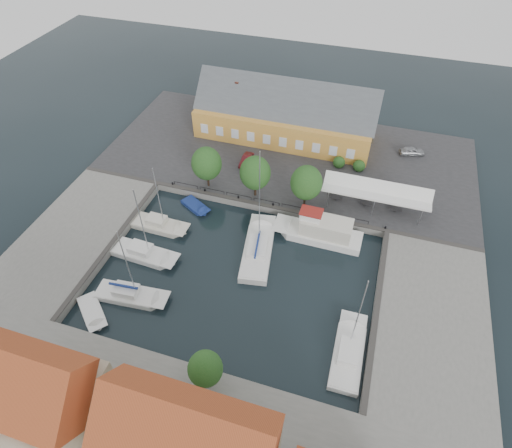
{
  "coord_description": "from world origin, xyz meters",
  "views": [
    {
      "loc": [
        11.76,
        -31.5,
        39.94
      ],
      "look_at": [
        0.0,
        6.0,
        1.5
      ],
      "focal_mm": 30.0,
      "sensor_mm": 36.0,
      "label": 1
    }
  ],
  "objects": [
    {
      "name": "quay_edge_fittings",
      "position": [
        0.02,
        4.75,
        1.06
      ],
      "size": [
        56.0,
        24.72,
        0.4
      ],
      "color": "#383533",
      "rests_on": "north_quay"
    },
    {
      "name": "ground",
      "position": [
        0.0,
        0.0,
        0.0
      ],
      "size": [
        140.0,
        140.0,
        0.0
      ],
      "primitive_type": "plane",
      "color": "black",
      "rests_on": "ground"
    },
    {
      "name": "north_quay",
      "position": [
        0.0,
        23.0,
        0.5
      ],
      "size": [
        56.0,
        26.0,
        1.0
      ],
      "primitive_type": "cube",
      "color": "#2D2D30",
      "rests_on": "ground"
    },
    {
      "name": "car_red",
      "position": [
        -5.51,
        18.71,
        1.61
      ],
      "size": [
        1.36,
        3.74,
        1.23
      ],
      "primitive_type": "imported",
      "rotation": [
        0.0,
        0.0,
        -0.02
      ],
      "color": "#5B1419",
      "rests_on": "north_quay"
    },
    {
      "name": "trawler",
      "position": [
        8.24,
        7.51,
        1.02
      ],
      "size": [
        11.64,
        3.6,
        5.0
      ],
      "color": "white",
      "rests_on": "ground"
    },
    {
      "name": "warehouse",
      "position": [
        -2.6,
        28.36,
        4.43
      ],
      "size": [
        28.56,
        14.0,
        9.55
      ],
      "color": "gold",
      "rests_on": "north_quay"
    },
    {
      "name": "west_boat_c",
      "position": [
        -11.98,
        -2.09,
        0.26
      ],
      "size": [
        8.71,
        3.18,
        11.52
      ],
      "color": "white",
      "rests_on": "ground"
    },
    {
      "name": "car_silver",
      "position": [
        18.38,
        28.57,
        1.65
      ],
      "size": [
        4.12,
        2.62,
        1.31
      ],
      "primitive_type": "imported",
      "rotation": [
        0.0,
        0.0,
        1.88
      ],
      "color": "#9A9DA1",
      "rests_on": "north_quay"
    },
    {
      "name": "launch_nw",
      "position": [
        -9.5,
        8.13,
        0.09
      ],
      "size": [
        4.88,
        3.82,
        0.88
      ],
      "color": "navy",
      "rests_on": "ground"
    },
    {
      "name": "center_sailboat",
      "position": [
        1.28,
        2.72,
        0.36
      ],
      "size": [
        5.09,
        11.52,
        15.0
      ],
      "color": "white",
      "rests_on": "ground"
    },
    {
      "name": "east_boat_c",
      "position": [
        14.16,
        -7.96,
        0.26
      ],
      "size": [
        3.03,
        9.23,
        11.59
      ],
      "color": "white",
      "rests_on": "ground"
    },
    {
      "name": "tent_canopy",
      "position": [
        14.0,
        14.5,
        3.68
      ],
      "size": [
        14.0,
        4.0,
        2.83
      ],
      "color": "white",
      "rests_on": "north_quay"
    },
    {
      "name": "launch_sw",
      "position": [
        -13.44,
        -11.33,
        0.09
      ],
      "size": [
        5.29,
        4.99,
        0.98
      ],
      "color": "white",
      "rests_on": "ground"
    },
    {
      "name": "south_bank",
      "position": [
        0.0,
        -21.0,
        0.5
      ],
      "size": [
        56.0,
        14.0,
        1.0
      ],
      "primitive_type": "cube",
      "color": "slate",
      "rests_on": "ground"
    },
    {
      "name": "west_boat_d",
      "position": [
        -10.47,
        -8.16,
        0.27
      ],
      "size": [
        8.71,
        3.28,
        11.39
      ],
      "color": "white",
      "rests_on": "ground"
    },
    {
      "name": "quay_trees",
      "position": [
        -2.0,
        12.0,
        4.88
      ],
      "size": [
        18.2,
        4.2,
        6.3
      ],
      "color": "black",
      "rests_on": "north_quay"
    },
    {
      "name": "west_quay",
      "position": [
        -22.0,
        -2.0,
        0.5
      ],
      "size": [
        12.0,
        24.0,
        1.0
      ],
      "primitive_type": "cube",
      "color": "slate",
      "rests_on": "ground"
    },
    {
      "name": "east_quay",
      "position": [
        22.0,
        -2.0,
        0.5
      ],
      "size": [
        12.0,
        24.0,
        1.0
      ],
      "primitive_type": "cube",
      "color": "slate",
      "rests_on": "ground"
    },
    {
      "name": "west_boat_b",
      "position": [
        -12.45,
        3.04,
        0.26
      ],
      "size": [
        7.72,
        2.78,
        10.52
      ],
      "color": "silver",
      "rests_on": "ground"
    }
  ]
}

